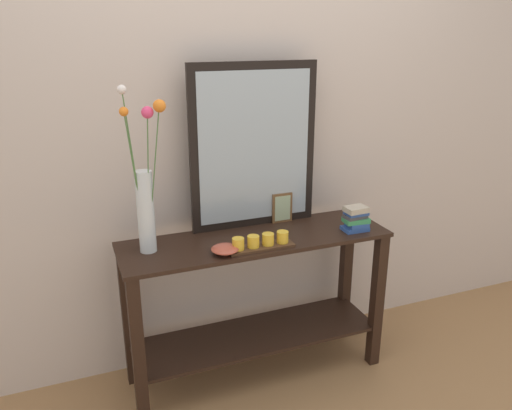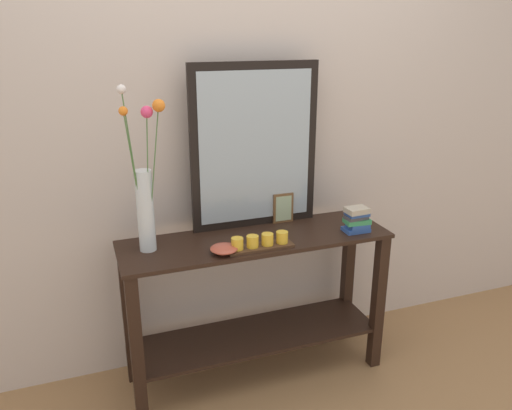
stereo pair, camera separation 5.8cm
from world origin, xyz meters
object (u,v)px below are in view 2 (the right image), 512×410
object	(u,v)px
candle_tray	(260,243)
book_stack	(357,220)
mirror_leaning	(255,147)
picture_frame_small	(283,208)
decorative_bowl	(224,249)
tall_vase_left	(145,196)
console_table	(256,292)

from	to	relation	value
candle_tray	book_stack	world-z (taller)	book_stack
mirror_leaning	book_stack	xyz separation A→B (m)	(0.45, -0.27, -0.35)
mirror_leaning	picture_frame_small	world-z (taller)	mirror_leaning
candle_tray	decorative_bowl	distance (m)	0.17
picture_frame_small	decorative_bowl	world-z (taller)	picture_frame_small
mirror_leaning	tall_vase_left	world-z (taller)	mirror_leaning
book_stack	decorative_bowl	bearing A→B (deg)	-177.92
mirror_leaning	candle_tray	xyz separation A→B (m)	(-0.08, -0.29, -0.38)
picture_frame_small	candle_tray	bearing A→B (deg)	-130.26
book_stack	picture_frame_small	bearing A→B (deg)	140.24
mirror_leaning	candle_tray	world-z (taller)	mirror_leaning
console_table	tall_vase_left	distance (m)	0.76
console_table	book_stack	xyz separation A→B (m)	(0.50, -0.10, 0.36)
mirror_leaning	book_stack	size ratio (longest dim) A/B	6.30
console_table	candle_tray	size ratio (longest dim) A/B	4.19
console_table	decorative_bowl	size ratio (longest dim) A/B	10.46
picture_frame_small	book_stack	bearing A→B (deg)	-39.76
tall_vase_left	book_stack	bearing A→B (deg)	-6.95
mirror_leaning	decorative_bowl	distance (m)	0.55
candle_tray	picture_frame_small	world-z (taller)	picture_frame_small
decorative_bowl	book_stack	size ratio (longest dim) A/B	0.97
mirror_leaning	console_table	bearing A→B (deg)	-108.29
console_table	mirror_leaning	bearing A→B (deg)	71.71
mirror_leaning	candle_tray	distance (m)	0.49
tall_vase_left	candle_tray	bearing A→B (deg)	-17.15
tall_vase_left	picture_frame_small	world-z (taller)	tall_vase_left
console_table	tall_vase_left	world-z (taller)	tall_vase_left
tall_vase_left	candle_tray	xyz separation A→B (m)	(0.49, -0.15, -0.24)
candle_tray	picture_frame_small	size ratio (longest dim) A/B	2.01
picture_frame_small	book_stack	xyz separation A→B (m)	(0.30, -0.25, -0.02)
picture_frame_small	tall_vase_left	bearing A→B (deg)	-170.36
book_stack	mirror_leaning	bearing A→B (deg)	149.16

